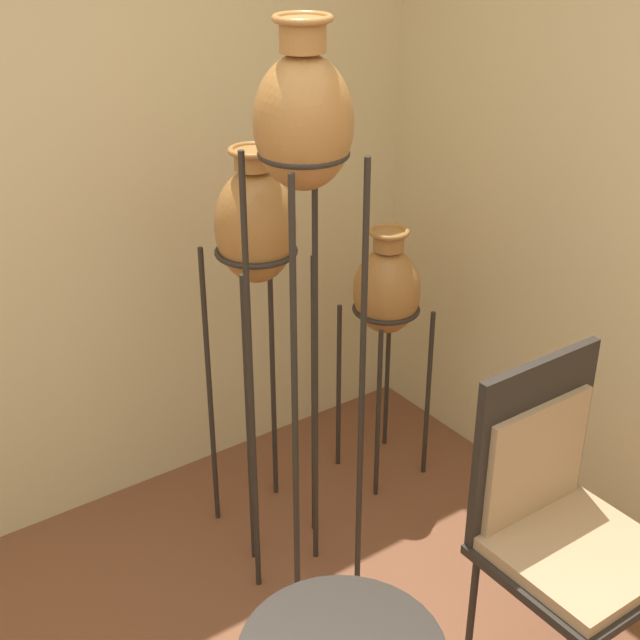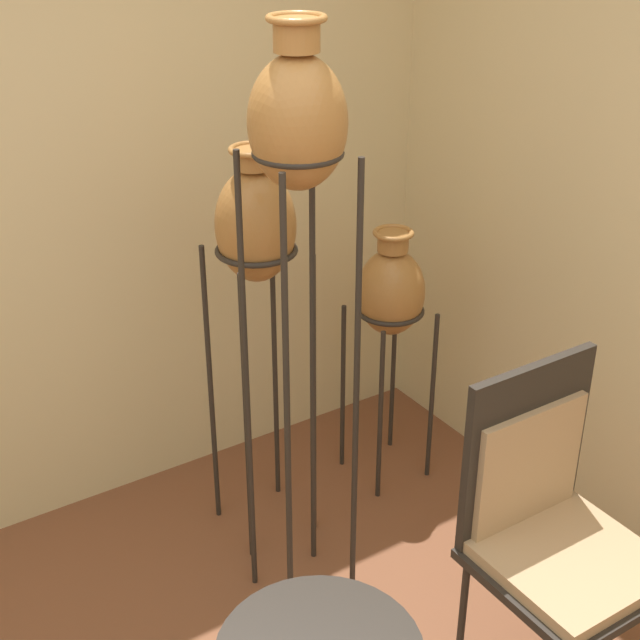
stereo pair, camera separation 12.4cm
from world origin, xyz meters
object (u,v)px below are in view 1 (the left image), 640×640
Objects in this scene: vase_stand_tall at (304,142)px; chair at (560,514)px; vase_stand_medium at (256,235)px; vase_stand_short at (387,293)px.

vase_stand_tall is 1.34m from chair.
vase_stand_short is (0.61, 0.02, -0.40)m from vase_stand_medium.
chair is (0.43, -0.72, -1.05)m from vase_stand_tall.
vase_stand_tall is 0.59m from vase_stand_medium.
chair is at bearing -102.70° from vase_stand_short.
vase_stand_medium is (0.08, 0.41, -0.43)m from vase_stand_tall.
vase_stand_tall reaches higher than vase_stand_short.
vase_stand_medium is 1.42× the size of chair.
vase_stand_medium is 1.38× the size of vase_stand_short.
vase_stand_medium is 1.33m from chair.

